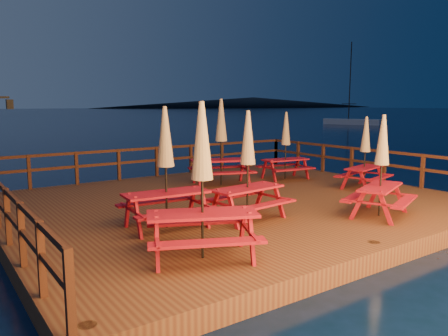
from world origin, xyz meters
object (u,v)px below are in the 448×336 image
(picnic_table_0, at_px, (382,164))
(picnic_table_2, at_px, (286,144))
(sailboat, at_px, (351,122))
(picnic_table_1, at_px, (248,164))

(picnic_table_0, bearing_deg, picnic_table_2, 50.37)
(sailboat, xyz_separation_m, picnic_table_2, (-40.46, -29.78, 1.24))
(picnic_table_1, bearing_deg, picnic_table_0, -35.16)
(picnic_table_0, xyz_separation_m, picnic_table_1, (-2.79, 1.57, 0.05))
(picnic_table_0, height_order, picnic_table_2, picnic_table_0)
(picnic_table_1, relative_size, picnic_table_2, 1.06)
(sailboat, bearing_deg, picnic_table_0, -163.25)
(picnic_table_0, distance_m, picnic_table_2, 5.40)
(sailboat, bearing_deg, picnic_table_1, -166.31)
(picnic_table_0, bearing_deg, sailboat, 18.28)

